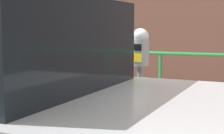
# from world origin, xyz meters

# --- Properties ---
(parking_meter) EXTENTS (0.19, 0.20, 1.40)m
(parking_meter) POSITION_xyz_m (0.28, 0.44, 1.19)
(parking_meter) COLOR slate
(parking_meter) RESTS_ON sidewalk_curb
(pedestrian_at_meter) EXTENTS (0.64, 0.59, 1.76)m
(pedestrian_at_meter) POSITION_xyz_m (-0.40, 0.52, 1.17)
(pedestrian_at_meter) COLOR #1E233F
(pedestrian_at_meter) RESTS_ON sidewalk_curb
(background_railing) EXTENTS (24.06, 0.06, 1.03)m
(background_railing) POSITION_xyz_m (0.00, 2.20, 0.89)
(background_railing) COLOR #2D7A38
(background_railing) RESTS_ON sidewalk_curb
(backdrop_wall) EXTENTS (32.00, 0.50, 3.63)m
(backdrop_wall) POSITION_xyz_m (0.00, 4.57, 1.81)
(backdrop_wall) COLOR brown
(backdrop_wall) RESTS_ON ground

